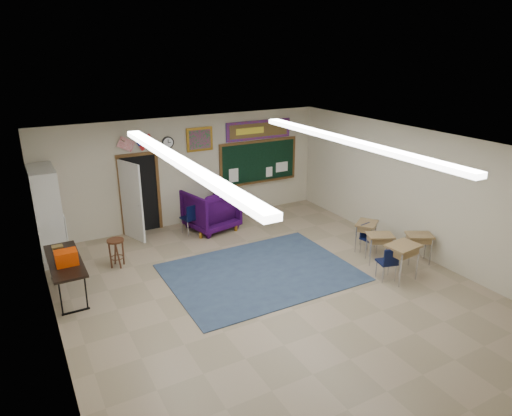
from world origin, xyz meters
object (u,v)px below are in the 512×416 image
wingback_armchair (211,209)px  student_desk_front_left (379,247)px  student_desk_front_right (366,235)px  wooden_stool (117,253)px  folding_table (67,275)px

wingback_armchair → student_desk_front_left: bearing=111.2°
wingback_armchair → student_desk_front_right: size_ratio=1.66×
wingback_armchair → wooden_stool: wingback_armchair is taller
wingback_armchair → student_desk_front_right: 4.16m
folding_table → wooden_stool: folding_table is taller
student_desk_front_left → folding_table: bearing=-170.4°
student_desk_front_right → folding_table: (-6.70, 1.30, 0.01)m
student_desk_front_left → folding_table: 6.79m
student_desk_front_left → student_desk_front_right: size_ratio=0.96×
wingback_armchair → student_desk_front_right: wingback_armchair is taller
student_desk_front_left → student_desk_front_right: 0.71m
student_desk_front_left → folding_table: (-6.50, 1.98, 0.02)m
wingback_armchair → folding_table: wingback_armchair is taller
student_desk_front_right → folding_table: folding_table is taller
student_desk_front_left → wingback_armchair: bearing=150.4°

